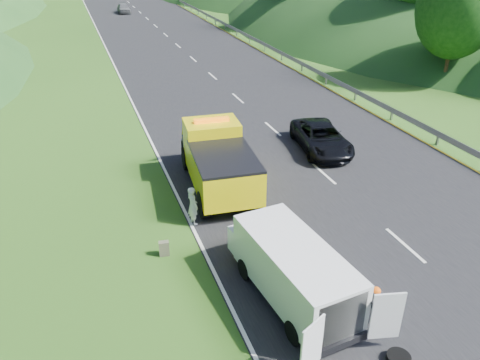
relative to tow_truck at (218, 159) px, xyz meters
name	(u,v)px	position (x,y,z in m)	size (l,w,h in m)	color
ground	(305,232)	(2.00, -4.46, -1.36)	(320.00, 320.00, 0.00)	#38661E
road_surface	(166,35)	(5.00, 35.54, -1.35)	(14.00, 200.00, 0.02)	black
guardrail	(200,15)	(12.30, 48.04, -1.36)	(0.06, 140.00, 1.52)	gray
tree_line_right	(264,4)	(25.00, 55.54, -1.36)	(14.00, 140.00, 14.00)	#245519
tow_truck	(218,159)	(0.00, 0.00, 0.00)	(2.95, 6.64, 2.77)	black
white_van	(292,268)	(-0.06, -7.54, -0.22)	(3.08, 5.86, 2.01)	black
woman	(194,223)	(-1.78, -2.49, -1.36)	(0.57, 0.42, 1.56)	silver
child	(280,255)	(0.54, -5.44, -1.36)	(0.43, 0.34, 0.89)	#BEC066
worker	(368,338)	(1.30, -9.73, -1.36)	(1.08, 0.62, 1.67)	black
suitcase	(164,248)	(-3.25, -4.11, -1.08)	(0.35, 0.19, 0.56)	#555540
passing_suv	(320,150)	(6.17, 2.04, -1.36)	(2.21, 4.79, 1.33)	black
dist_car_a	(124,13)	(2.77, 53.48, -1.36)	(1.56, 3.88, 1.32)	#4F5154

